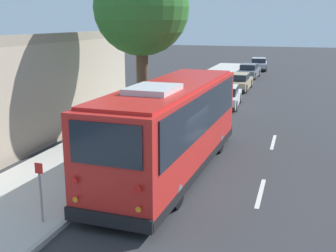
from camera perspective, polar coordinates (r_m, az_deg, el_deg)
ground_plane at (r=14.12m, az=0.57°, el=-7.77°), size 160.00×160.00×0.00m
sidewalk_slab at (r=15.57m, az=-13.16°, el=-5.74°), size 80.00×3.90×0.15m
curb_strip at (r=14.68m, az=-6.30°, el=-6.66°), size 80.00×0.14×0.15m
shuttle_bus at (r=14.59m, az=0.49°, el=0.32°), size 10.01×2.78×3.34m
parked_sedan_white at (r=26.80m, az=7.78°, el=3.95°), size 4.56×1.91×1.31m
parked_sedan_tan at (r=33.59m, az=9.58°, el=5.89°), size 4.69×1.74×1.29m
parked_sedan_gray at (r=40.95m, az=10.91°, el=7.29°), size 4.57×1.82×1.32m
parked_sedan_silver at (r=47.80m, az=12.17°, el=8.17°), size 4.48×2.04×1.33m
street_tree at (r=19.48m, az=-3.51°, el=16.48°), size 4.26×4.26×8.45m
sign_post_near at (r=11.40m, az=-16.88°, el=-8.55°), size 0.06×0.22×1.61m
sign_post_far at (r=12.83m, az=-12.52°, el=-6.88°), size 0.06×0.06×1.17m
lane_stripe_mid at (r=13.68m, az=12.42°, el=-8.83°), size 2.40×0.14×0.01m
lane_stripe_ahead at (r=19.35m, az=14.08°, el=-2.11°), size 2.40×0.14×0.01m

